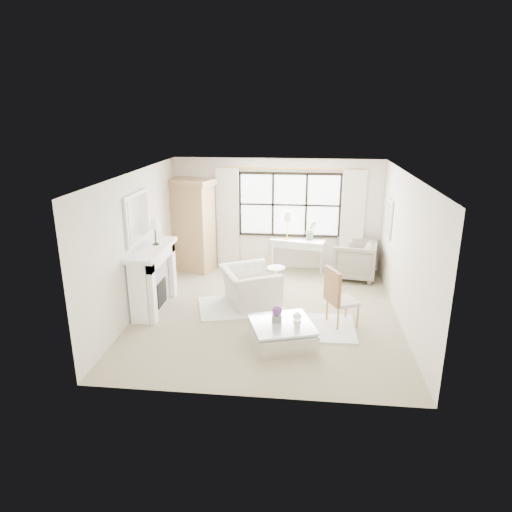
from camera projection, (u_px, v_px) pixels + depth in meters
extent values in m
plane|color=tan|center=(267.00, 313.00, 8.90)|extent=(5.50, 5.50, 0.00)
plane|color=white|center=(268.00, 174.00, 8.08)|extent=(5.50, 5.50, 0.00)
plane|color=white|center=(277.00, 215.00, 11.09)|extent=(5.00, 0.00, 5.00)
plane|color=silver|center=(249.00, 307.00, 5.89)|extent=(5.00, 0.00, 5.00)
plane|color=beige|center=(138.00, 243.00, 8.75)|extent=(0.00, 5.50, 5.50)
plane|color=silver|center=(405.00, 251.00, 8.23)|extent=(0.00, 5.50, 5.50)
cube|color=white|center=(290.00, 205.00, 10.97)|extent=(2.40, 0.02, 1.50)
cylinder|color=gold|center=(290.00, 169.00, 10.64)|extent=(3.30, 0.04, 0.04)
cube|color=silver|center=(228.00, 219.00, 11.16)|extent=(0.55, 0.10, 2.47)
cube|color=silver|center=(352.00, 222.00, 10.85)|extent=(0.55, 0.10, 2.47)
cube|color=white|center=(151.00, 280.00, 8.96)|extent=(0.34, 1.50, 1.18)
cube|color=#BBBAC2|center=(160.00, 283.00, 8.96)|extent=(0.03, 1.22, 0.97)
cube|color=black|center=(161.00, 293.00, 9.02)|extent=(0.06, 0.52, 0.50)
cube|color=white|center=(151.00, 249.00, 8.76)|extent=(0.58, 1.66, 0.08)
cube|color=silver|center=(137.00, 218.00, 8.59)|extent=(0.05, 1.15, 0.95)
cube|color=silver|center=(139.00, 218.00, 8.59)|extent=(0.02, 1.00, 0.80)
cube|color=white|center=(389.00, 219.00, 9.78)|extent=(0.04, 0.62, 0.82)
cube|color=#B5A68C|center=(388.00, 219.00, 9.78)|extent=(0.01, 0.52, 0.72)
cylinder|color=black|center=(156.00, 244.00, 8.93)|extent=(0.12, 0.12, 0.03)
cylinder|color=black|center=(155.00, 236.00, 8.88)|extent=(0.03, 0.03, 0.30)
cone|color=beige|center=(155.00, 224.00, 8.80)|extent=(0.22, 0.22, 0.18)
cube|color=tan|center=(192.00, 228.00, 11.04)|extent=(1.14, 0.88, 2.10)
cube|color=tan|center=(190.00, 182.00, 10.70)|extent=(1.28, 1.02, 0.14)
cube|color=white|center=(297.00, 244.00, 11.02)|extent=(1.30, 0.67, 0.14)
cube|color=white|center=(297.00, 241.00, 11.00)|extent=(1.37, 0.72, 0.06)
cylinder|color=#AC853B|center=(287.00, 239.00, 11.00)|extent=(0.14, 0.14, 0.03)
cylinder|color=#AC853B|center=(287.00, 229.00, 10.93)|extent=(0.02, 0.02, 0.46)
cone|color=beige|center=(288.00, 216.00, 10.83)|extent=(0.28, 0.28, 0.22)
imported|color=#536845|center=(311.00, 230.00, 10.88)|extent=(0.31, 0.28, 0.47)
cylinder|color=white|center=(276.00, 288.00, 10.10)|extent=(0.26, 0.26, 0.03)
cylinder|color=white|center=(276.00, 278.00, 10.03)|extent=(0.06, 0.06, 0.44)
cylinder|color=white|center=(276.00, 268.00, 9.95)|extent=(0.40, 0.40, 0.03)
cube|color=white|center=(241.00, 306.00, 9.16)|extent=(1.93, 1.59, 0.03)
cube|color=white|center=(312.00, 327.00, 8.28)|extent=(1.55, 1.18, 0.03)
imported|color=beige|center=(250.00, 287.00, 9.19)|extent=(1.41, 1.48, 0.75)
imported|color=gray|center=(354.00, 260.00, 10.64)|extent=(1.11, 1.09, 0.88)
cube|color=beige|center=(343.00, 301.00, 8.28)|extent=(0.62, 0.63, 0.07)
cube|color=#A97646|center=(332.00, 287.00, 8.11)|extent=(0.25, 0.46, 0.60)
cube|color=silver|center=(282.00, 335.00, 7.69)|extent=(1.26, 1.26, 0.32)
cube|color=silver|center=(282.00, 324.00, 7.63)|extent=(1.26, 1.26, 0.04)
cube|color=slate|center=(277.00, 318.00, 7.66)|extent=(0.17, 0.17, 0.12)
sphere|color=#64307A|center=(277.00, 311.00, 7.62)|extent=(0.16, 0.16, 0.16)
cylinder|color=white|center=(297.00, 323.00, 7.47)|extent=(0.10, 0.10, 0.12)
imported|color=white|center=(297.00, 315.00, 7.74)|extent=(0.15, 0.15, 0.15)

